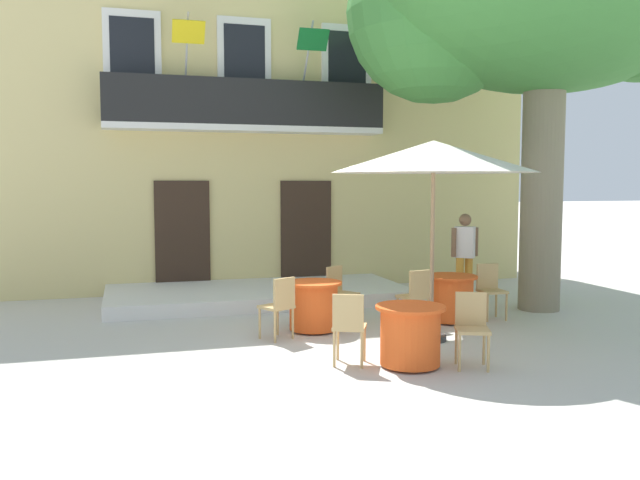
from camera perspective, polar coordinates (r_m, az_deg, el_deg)
The scene contains 14 objects.
ground_plane at distance 9.68m, azimuth 4.42°, elevation -8.61°, with size 120.00×120.00×0.00m, color beige.
building_facade at distance 16.04m, azimuth -7.70°, elevation 10.20°, with size 13.00×5.09×7.50m.
entrance_step_platform at distance 12.91m, azimuth -5.31°, elevation -4.63°, with size 5.64×2.59×0.25m, color silver.
cafe_table_near_tree at distance 8.36m, azimuth 7.70°, elevation -8.05°, with size 0.86×0.86×0.76m.
cafe_chair_near_tree_0 at distance 8.47m, azimuth 12.80°, elevation -7.00°, with size 0.52×0.52×0.91m.
cafe_chair_near_tree_1 at distance 8.30m, azimuth 2.48°, elevation -7.13°, with size 0.53×0.53×0.91m.
cafe_table_middle at distance 11.11m, azimuth 11.04°, elevation -4.86°, with size 0.86×0.86×0.76m.
cafe_chair_middle_0 at distance 11.49m, azimuth 14.30°, elevation -3.91°, with size 0.42×0.42×0.91m.
cafe_chair_middle_1 at distance 10.57m, azimuth 8.16°, elevation -4.56°, with size 0.47×0.47×0.91m.
cafe_table_front at distance 10.23m, azimuth -0.55°, elevation -5.61°, with size 0.86×0.86×0.76m.
cafe_chair_front_0 at distance 9.66m, azimuth -3.47°, elevation -5.43°, with size 0.54×0.54×0.91m.
cafe_chair_front_1 at distance 10.84m, azimuth 1.66°, elevation -4.28°, with size 0.56×0.56×0.91m.
cafe_umbrella at distance 9.58m, azimuth 9.66°, elevation 6.94°, with size 2.90×2.90×2.85m.
pedestrian_near_entrance at distance 12.33m, azimuth 12.22°, elevation -1.23°, with size 0.53×0.39×1.70m.
Camera 1 is at (-3.35, -8.79, 2.26)m, focal length 37.54 mm.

